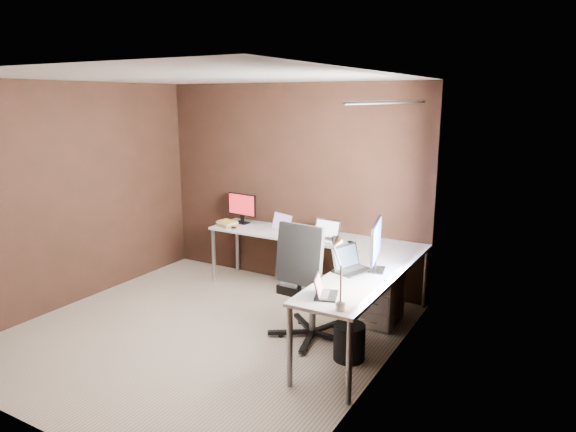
% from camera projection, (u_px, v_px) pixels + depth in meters
% --- Properties ---
extents(room, '(3.60, 3.60, 2.50)m').
position_uv_depth(room, '(231.00, 212.00, 4.78)').
color(room, beige).
rests_on(room, ground).
extents(desk, '(2.65, 2.25, 0.73)m').
position_uv_depth(desk, '(324.00, 254.00, 5.50)').
color(desk, white).
rests_on(desk, ground).
extents(drawer_pedestal, '(0.42, 0.50, 0.60)m').
position_uv_depth(drawer_pedestal, '(378.00, 294.00, 5.39)').
color(drawer_pedestal, white).
rests_on(drawer_pedestal, ground).
extents(monitor_left, '(0.44, 0.14, 0.39)m').
position_uv_depth(monitor_left, '(242.00, 206.00, 6.61)').
color(monitor_left, black).
rests_on(monitor_left, desk).
extents(monitor_right, '(0.19, 0.57, 0.47)m').
position_uv_depth(monitor_right, '(376.00, 243.00, 4.77)').
color(monitor_right, black).
rests_on(monitor_right, desk).
extents(laptop_white, '(0.38, 0.32, 0.21)m').
position_uv_depth(laptop_white, '(278.00, 228.00, 6.21)').
color(laptop_white, white).
rests_on(laptop_white, desk).
extents(laptop_silver, '(0.35, 0.27, 0.22)m').
position_uv_depth(laptop_silver, '(325.00, 235.00, 5.88)').
color(laptop_silver, silver).
rests_on(laptop_silver, desk).
extents(laptop_black_big, '(0.34, 0.41, 0.23)m').
position_uv_depth(laptop_black_big, '(350.00, 265.00, 4.81)').
color(laptop_black_big, black).
rests_on(laptop_black_big, desk).
extents(laptop_black_small, '(0.25, 0.29, 0.17)m').
position_uv_depth(laptop_black_small, '(323.00, 292.00, 4.19)').
color(laptop_black_small, black).
rests_on(laptop_black_small, desk).
extents(book_stack, '(0.29, 0.26, 0.08)m').
position_uv_depth(book_stack, '(227.00, 224.00, 6.47)').
color(book_stack, '#9A8053').
rests_on(book_stack, desk).
extents(mouse_left, '(0.09, 0.07, 0.03)m').
position_uv_depth(mouse_left, '(234.00, 228.00, 6.36)').
color(mouse_left, black).
rests_on(mouse_left, desk).
extents(mouse_corner, '(0.09, 0.07, 0.03)m').
position_uv_depth(mouse_corner, '(351.00, 242.00, 5.72)').
color(mouse_corner, black).
rests_on(mouse_corner, desk).
extents(desk_lamp, '(0.19, 0.21, 0.55)m').
position_uv_depth(desk_lamp, '(337.00, 263.00, 3.93)').
color(desk_lamp, slate).
rests_on(desk_lamp, desk).
extents(office_chair, '(0.67, 0.67, 1.19)m').
position_uv_depth(office_chair, '(310.00, 305.00, 4.99)').
color(office_chair, black).
rests_on(office_chair, ground).
extents(wastebasket, '(0.36, 0.36, 0.33)m').
position_uv_depth(wastebasket, '(349.00, 342.00, 4.63)').
color(wastebasket, black).
rests_on(wastebasket, ground).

